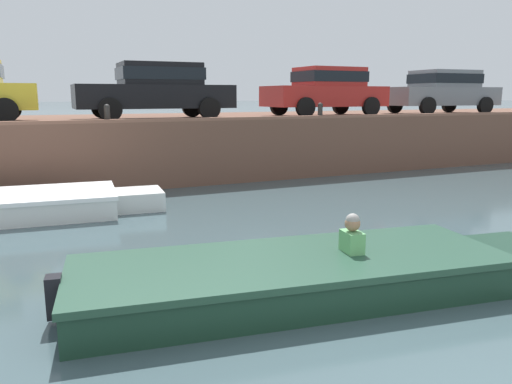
{
  "coord_description": "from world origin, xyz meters",
  "views": [
    {
      "loc": [
        -2.82,
        -1.36,
        2.37
      ],
      "look_at": [
        -0.49,
        3.89,
        1.25
      ],
      "focal_mm": 35.0,
      "sensor_mm": 36.0,
      "label": 1
    }
  ],
  "objects": [
    {
      "name": "ground_plane",
      "position": [
        0.0,
        5.55,
        0.0
      ],
      "size": [
        400.0,
        400.0,
        0.0
      ],
      "primitive_type": "plane",
      "color": "#3D5156"
    },
    {
      "name": "far_quay_wall",
      "position": [
        0.0,
        14.11,
        0.86
      ],
      "size": [
        60.0,
        6.0,
        1.71
      ],
      "primitive_type": "cube",
      "color": "brown",
      "rests_on": "ground"
    },
    {
      "name": "far_wall_coping",
      "position": [
        0.0,
        11.23,
        1.75
      ],
      "size": [
        60.0,
        0.24,
        0.08
      ],
      "primitive_type": "cube",
      "color": "brown",
      "rests_on": "far_quay_wall"
    },
    {
      "name": "motorboat_passing",
      "position": [
        0.12,
        3.59,
        0.24
      ],
      "size": [
        6.33,
        2.41,
        0.96
      ],
      "color": "#193828",
      "rests_on": "ground"
    },
    {
      "name": "car_centre_black",
      "position": [
        0.43,
        12.81,
        2.56
      ],
      "size": [
        4.32,
        1.91,
        1.54
      ],
      "color": "black",
      "rests_on": "far_quay_wall"
    },
    {
      "name": "car_right_inner_red",
      "position": [
        5.99,
        12.81,
        2.56
      ],
      "size": [
        4.0,
        1.95,
        1.54
      ],
      "color": "#B2231E",
      "rests_on": "far_quay_wall"
    },
    {
      "name": "car_rightmost_grey",
      "position": [
        10.89,
        12.81,
        2.56
      ],
      "size": [
        4.19,
        2.13,
        1.54
      ],
      "color": "slate",
      "rests_on": "far_quay_wall"
    },
    {
      "name": "mooring_bollard_mid",
      "position": [
        -1.14,
        11.36,
        1.95
      ],
      "size": [
        0.15,
        0.15,
        0.45
      ],
      "color": "#2D2B28",
      "rests_on": "far_quay_wall"
    },
    {
      "name": "mooring_bollard_east",
      "position": [
        4.9,
        11.36,
        1.95
      ],
      "size": [
        0.15,
        0.15,
        0.45
      ],
      "color": "#2D2B28",
      "rests_on": "far_quay_wall"
    }
  ]
}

